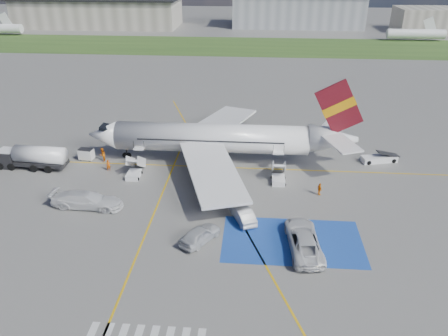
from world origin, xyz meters
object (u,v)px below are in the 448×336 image
at_px(gpu_cart, 86,155).
at_px(van_white_a, 304,237).
at_px(fuel_tanker, 33,159).
at_px(car_silver_a, 200,235).
at_px(van_white_b, 86,198).
at_px(car_silver_b, 243,214).
at_px(airliner, 223,138).
at_px(belt_loader, 379,159).

bearing_deg(gpu_cart, van_white_a, -24.75).
relative_size(fuel_tanker, car_silver_a, 1.95).
xyz_separation_m(gpu_cart, van_white_b, (4.59, -12.21, 0.47)).
bearing_deg(car_silver_b, airliner, -100.41).
height_order(airliner, fuel_tanker, airliner).
relative_size(fuel_tanker, belt_loader, 1.74).
height_order(airliner, gpu_cart, airliner).
bearing_deg(van_white_b, belt_loader, -63.99).
height_order(gpu_cart, car_silver_a, car_silver_a).
distance_m(airliner, van_white_a, 21.36).
height_order(airliner, belt_loader, airliner).
xyz_separation_m(fuel_tanker, belt_loader, (46.67, 5.61, -0.94)).
bearing_deg(car_silver_a, van_white_b, 11.43).
bearing_deg(gpu_cart, car_silver_b, -23.73).
bearing_deg(airliner, van_white_b, -137.22).
bearing_deg(fuel_tanker, van_white_a, -19.62).
bearing_deg(airliner, gpu_cart, -176.82).
xyz_separation_m(airliner, van_white_a, (9.49, -19.01, -2.20)).
xyz_separation_m(fuel_tanker, van_white_a, (34.56, -14.93, -0.14)).
distance_m(gpu_cart, van_white_a, 33.62).
height_order(fuel_tanker, van_white_a, fuel_tanker).
distance_m(airliner, belt_loader, 21.86).
height_order(gpu_cart, van_white_b, van_white_b).
distance_m(airliner, fuel_tanker, 25.48).
bearing_deg(gpu_cart, fuel_tanker, -146.18).
bearing_deg(van_white_a, belt_loader, -125.59).
relative_size(airliner, car_silver_a, 7.63).
xyz_separation_m(car_silver_b, van_white_b, (-17.70, 1.33, 0.44)).
bearing_deg(van_white_a, airliner, -68.54).
distance_m(airliner, gpu_cart, 19.14).
distance_m(car_silver_b, van_white_b, 17.75).
relative_size(car_silver_a, van_white_b, 0.78).
xyz_separation_m(fuel_tanker, van_white_b, (10.74, -9.18, -0.12)).
height_order(belt_loader, van_white_b, van_white_b).
bearing_deg(car_silver_b, van_white_a, 120.80).
bearing_deg(airliner, van_white_a, -63.48).
bearing_deg(van_white_a, van_white_b, -18.63).
relative_size(belt_loader, van_white_a, 0.85).
bearing_deg(car_silver_a, belt_loader, -104.07).
xyz_separation_m(fuel_tanker, gpu_cart, (6.14, 3.03, -0.59)).
distance_m(fuel_tanker, van_white_b, 14.13).
bearing_deg(fuel_tanker, van_white_b, -36.79).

